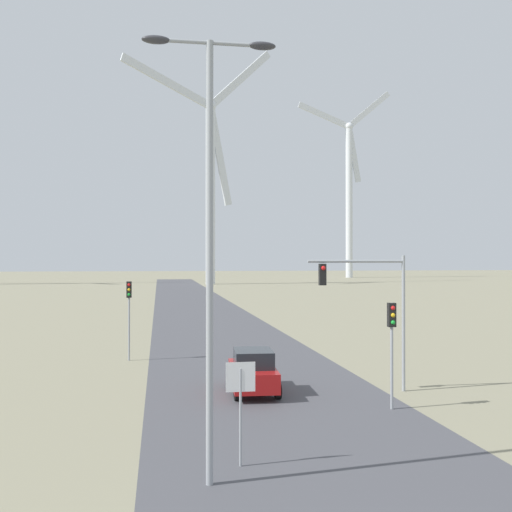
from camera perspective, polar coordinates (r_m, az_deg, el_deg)
road_surface at (r=56.68m, az=-4.70°, el=-6.05°), size 10.00×240.00×0.01m
streetlamp at (r=14.99m, az=-4.43°, el=4.54°), size 3.36×0.32×11.11m
stop_sign_near at (r=16.62m, az=-1.48°, el=-12.94°), size 0.81×0.07×2.82m
traffic_light_post_near_left at (r=34.08m, az=-12.00°, el=-4.38°), size 0.28×0.34×4.40m
traffic_light_post_near_right at (r=23.13m, az=12.81°, el=-7.01°), size 0.28×0.33×3.98m
traffic_light_mast_overhead at (r=25.77m, az=10.83°, el=-3.65°), size 4.27×0.35×5.78m
car_approaching at (r=25.57m, az=-0.30°, el=-10.92°), size 2.03×4.19×1.83m
wind_turbine_left at (r=141.25m, az=-4.36°, el=8.17°), size 35.88×19.52×58.04m
wind_turbine_center at (r=195.64m, az=8.86°, el=6.62°), size 31.51×3.12×60.82m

